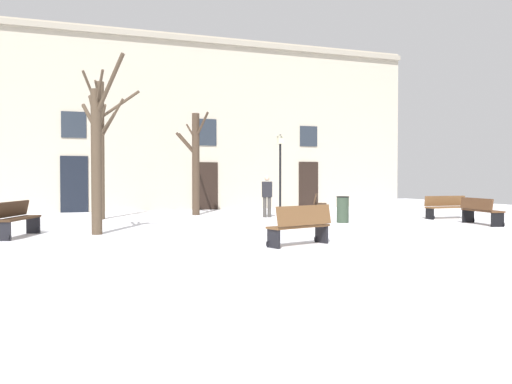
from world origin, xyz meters
The scene contains 13 objects.
ground_plane centered at (0.00, 0.00, 0.00)m, with size 35.21×35.21×0.00m, color white.
building_facade centered at (0.00, 9.60, 4.22)m, with size 22.01×0.60×8.33m.
tree_foreground centered at (-5.30, -0.29, 2.17)m, with size 1.06×1.88×4.71m.
tree_left_of_center centered at (-4.91, 4.99, 2.74)m, with size 2.14×1.32×5.30m.
tree_near_facade centered at (-1.17, 6.00, 2.22)m, with size 1.17×2.34×4.17m.
streetlamp centered at (2.78, 6.44, 2.13)m, with size 0.30×0.30×3.47m.
litter_bin centered at (2.72, 0.72, 0.45)m, with size 0.44×0.44×0.90m.
bench_far_corner centered at (6.56, -1.46, 0.46)m, with size 0.76×1.75×0.88m.
bench_near_lamp centered at (7.29, 0.97, 0.44)m, with size 1.85×0.50×0.85m.
bench_near_center_tree centered at (-1.13, -4.22, 0.46)m, with size 1.65×0.93×0.91m.
bench_facing_shops centered at (3.29, 3.63, 0.48)m, with size 1.30×1.86×0.90m.
bench_back_to_back_right centered at (-7.28, -0.19, 0.49)m, with size 1.03×1.89×0.92m.
person_crossing_plaza centered at (1.15, 3.84, 0.90)m, with size 0.42×0.30×1.63m.
Camera 1 is at (-5.94, -14.68, 1.51)m, focal length 36.08 mm.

